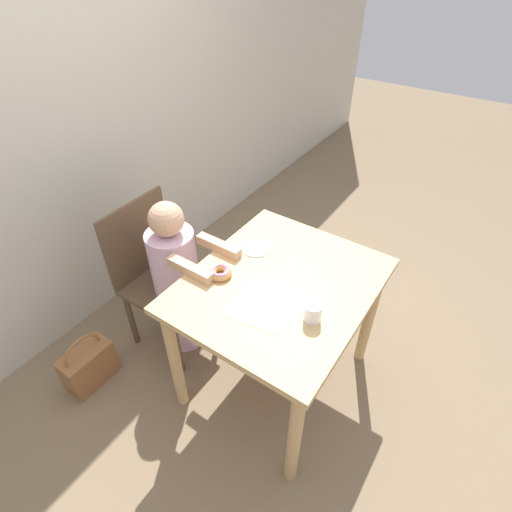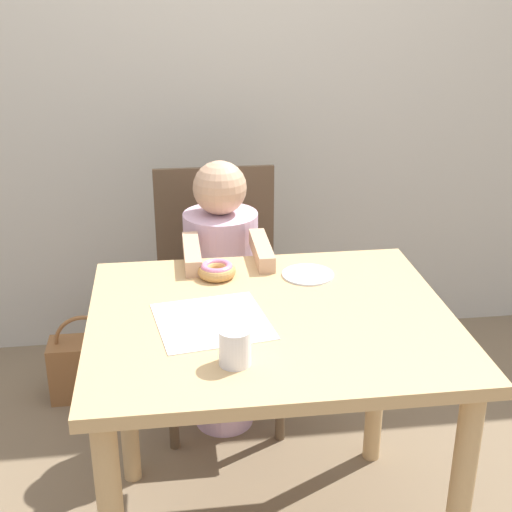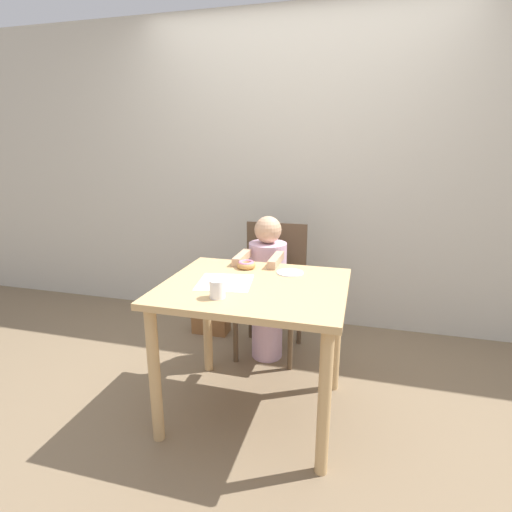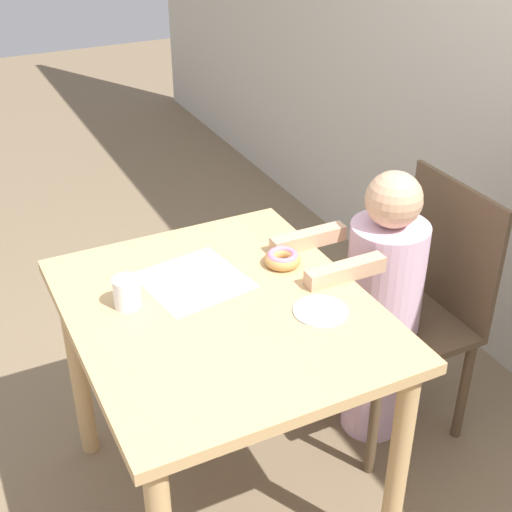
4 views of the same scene
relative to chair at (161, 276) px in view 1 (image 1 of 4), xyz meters
The scene contains 10 objects.
ground_plane 0.91m from the chair, 84.00° to the right, with size 12.00×12.00×0.00m, color #7A664C.
wall_back 0.97m from the chair, 82.18° to the left, with size 8.00×0.05×2.50m.
dining_table 0.79m from the chair, 84.00° to the right, with size 0.96×0.82×0.78m.
chair is the anchor object (origin of this frame).
child_figure 0.14m from the chair, 90.00° to the right, with size 0.27×0.50×1.03m.
donut 0.59m from the chair, 94.86° to the right, with size 0.11×0.11×0.04m.
napkin 0.84m from the chair, 95.68° to the right, with size 0.32×0.32×0.00m.
handbag 0.65m from the chair, 167.36° to the left, with size 0.29×0.15×0.36m.
cup 1.05m from the chair, 92.27° to the right, with size 0.08×0.08×0.09m.
plate 0.64m from the chair, 66.59° to the right, with size 0.15×0.15×0.01m.
Camera 1 is at (-1.20, -0.68, 2.08)m, focal length 28.00 mm.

